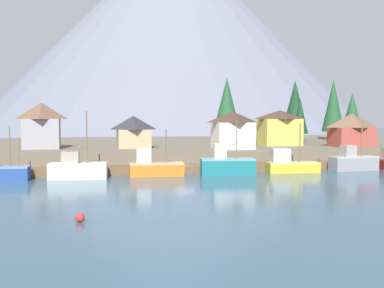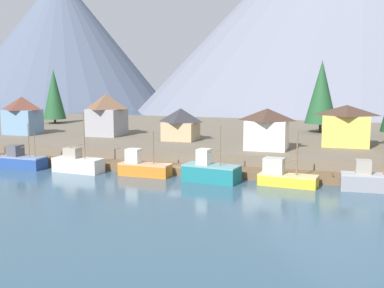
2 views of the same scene
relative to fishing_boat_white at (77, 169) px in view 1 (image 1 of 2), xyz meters
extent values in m
cube|color=#335166|center=(14.14, 21.77, -1.70)|extent=(400.00, 400.00, 1.00)
cube|color=brown|center=(14.14, 3.77, -0.70)|extent=(80.00, 4.00, 1.00)
cylinder|color=brown|center=(-5.86, 1.97, -0.40)|extent=(0.36, 0.36, 1.60)
cylinder|color=brown|center=(2.14, 1.97, -0.40)|extent=(0.36, 0.36, 1.60)
cylinder|color=brown|center=(10.14, 1.97, -0.40)|extent=(0.36, 0.36, 1.60)
cylinder|color=brown|center=(18.14, 1.97, -0.40)|extent=(0.36, 0.36, 1.60)
cylinder|color=brown|center=(26.14, 1.97, -0.40)|extent=(0.36, 0.36, 1.60)
cylinder|color=brown|center=(34.14, 1.97, -0.40)|extent=(0.36, 0.36, 1.60)
cylinder|color=brown|center=(42.14, 1.97, -0.40)|extent=(0.36, 0.36, 1.60)
cube|color=#665B4C|center=(14.14, 33.77, 0.05)|extent=(400.00, 56.00, 2.50)
cone|color=slate|center=(38.53, 139.76, 41.79)|extent=(166.00, 166.00, 85.97)
cube|color=navy|center=(-9.06, 0.07, -0.42)|extent=(6.87, 3.11, 1.55)
cube|color=#6C7DA2|center=(-9.06, 0.07, 0.45)|extent=(6.87, 3.11, 0.20)
cylinder|color=brown|center=(-7.87, 0.02, 2.96)|extent=(0.14, 0.14, 4.82)
cylinder|color=brown|center=(-6.86, -0.02, 2.29)|extent=(0.12, 0.12, 3.48)
cylinder|color=brown|center=(-8.92, 0.07, 1.89)|extent=(2.55, 0.20, 0.90)
cube|color=silver|center=(0.10, -0.01, -0.32)|extent=(7.32, 3.29, 1.76)
cube|color=silver|center=(0.10, -0.01, 0.66)|extent=(7.32, 3.29, 0.20)
cube|color=gray|center=(-0.81, 0.08, 1.47)|extent=(2.23, 1.81, 1.43)
cylinder|color=brown|center=(1.21, -0.11, 4.00)|extent=(0.17, 0.17, 6.47)
cylinder|color=brown|center=(0.00, 0.00, 2.56)|extent=(2.96, 0.40, 0.94)
cube|color=#CC6B1E|center=(10.03, 0.31, -0.44)|extent=(7.10, 2.69, 1.51)
cube|color=tan|center=(10.03, 0.31, 0.41)|extent=(7.10, 2.69, 0.20)
cube|color=silver|center=(8.36, 0.38, 1.45)|extent=(1.92, 1.74, 1.89)
cylinder|color=brown|center=(11.29, 0.25, 2.70)|extent=(0.15, 0.15, 4.39)
cube|color=#196B70|center=(19.47, -0.47, -0.21)|extent=(7.49, 4.15, 1.97)
cube|color=#679496|center=(19.47, -0.47, 0.87)|extent=(7.49, 4.15, 0.20)
cube|color=silver|center=(18.45, -0.31, 1.95)|extent=(1.81, 1.94, 1.97)
cylinder|color=brown|center=(20.66, -0.66, 3.49)|extent=(0.13, 0.13, 5.03)
cylinder|color=brown|center=(19.52, -0.48, 2.62)|extent=(2.78, 0.53, 0.82)
cube|color=gold|center=(29.07, -0.01, -0.59)|extent=(7.34, 3.30, 1.22)
cube|color=tan|center=(29.07, -0.01, 0.13)|extent=(7.34, 3.30, 0.20)
cube|color=#B2AD9E|center=(27.29, 0.19, 1.19)|extent=(2.65, 2.06, 1.94)
cylinder|color=brown|center=(30.07, -0.12, 2.91)|extent=(0.18, 0.18, 5.36)
cylinder|color=brown|center=(29.34, -0.04, 2.00)|extent=(1.80, 0.32, 0.67)
cube|color=gray|center=(38.66, 0.25, -0.28)|extent=(6.98, 2.79, 1.83)
cube|color=#9F9FA2|center=(38.66, 0.25, 0.73)|extent=(6.98, 2.79, 0.20)
cube|color=gray|center=(37.71, 0.20, 1.64)|extent=(1.81, 1.87, 1.62)
cylinder|color=brown|center=(39.98, 0.33, 3.27)|extent=(0.19, 0.19, 4.88)
cube|color=gold|center=(35.54, 19.31, 3.70)|extent=(6.92, 5.06, 4.79)
pyramid|color=#422D23|center=(35.54, 19.31, 6.88)|extent=(7.27, 5.31, 1.57)
cube|color=silver|center=(24.40, 12.63, 3.44)|extent=(5.95, 5.29, 4.27)
pyramid|color=#422D23|center=(24.40, 12.63, 6.46)|extent=(6.25, 5.56, 1.78)
cube|color=#9E4238|center=(46.53, 13.54, 2.96)|extent=(6.82, 4.85, 3.32)
pyramid|color=brown|center=(46.53, 13.54, 5.83)|extent=(7.16, 5.10, 2.41)
cube|color=gray|center=(-5.84, 20.46, 3.72)|extent=(5.69, 6.10, 4.84)
pyramid|color=brown|center=(-5.84, 20.46, 7.47)|extent=(5.97, 6.41, 2.65)
cube|color=tan|center=(8.96, 18.48, 2.84)|extent=(5.31, 5.24, 3.08)
pyramid|color=#2D2D33|center=(8.96, 18.48, 5.51)|extent=(5.58, 5.50, 2.26)
cylinder|color=#4C3823|center=(55.28, 27.57, 1.97)|extent=(0.50, 0.50, 1.34)
cone|color=#1E4C28|center=(55.28, 27.57, 7.07)|extent=(4.60, 4.60, 8.86)
cylinder|color=#4C3823|center=(42.19, 24.71, 2.24)|extent=(0.50, 0.50, 1.88)
cone|color=#14381E|center=(42.19, 24.71, 6.64)|extent=(3.03, 3.03, 6.92)
cylinder|color=#4C3823|center=(56.06, 36.56, 2.22)|extent=(0.50, 0.50, 1.84)
cone|color=#1E4C28|center=(56.06, 36.56, 9.03)|extent=(4.99, 4.99, 11.78)
cylinder|color=#4C3823|center=(30.80, 36.35, 2.20)|extent=(0.50, 0.50, 1.79)
cone|color=#1E4C28|center=(30.80, 36.35, 8.99)|extent=(5.97, 5.97, 11.80)
cylinder|color=#4C3823|center=(45.54, 34.15, 2.19)|extent=(0.50, 0.50, 1.78)
cone|color=#14381E|center=(45.54, 34.15, 8.73)|extent=(5.60, 5.60, 11.29)
sphere|color=red|center=(0.52, -24.92, -0.85)|extent=(0.70, 0.70, 0.70)
camera|label=1|loc=(0.87, -59.78, 6.55)|focal=43.79mm
camera|label=2|loc=(35.71, -60.42, 12.51)|focal=46.60mm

